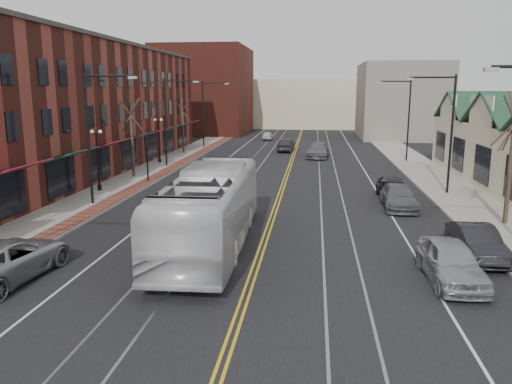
% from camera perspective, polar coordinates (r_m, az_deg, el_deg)
% --- Properties ---
extents(ground, '(160.00, 160.00, 0.00)m').
position_cam_1_polar(ground, '(15.16, -2.88, -16.53)').
color(ground, black).
rests_on(ground, ground).
extents(sidewalk_left, '(4.00, 120.00, 0.15)m').
position_cam_1_polar(sidewalk_left, '(36.80, -16.28, 0.07)').
color(sidewalk_left, gray).
rests_on(sidewalk_left, ground).
extents(sidewalk_right, '(4.00, 120.00, 0.15)m').
position_cam_1_polar(sidewalk_right, '(35.28, 22.54, -0.85)').
color(sidewalk_right, gray).
rests_on(sidewalk_right, ground).
extents(building_left, '(10.00, 50.00, 11.00)m').
position_cam_1_polar(building_left, '(45.49, -21.46, 8.75)').
color(building_left, maroon).
rests_on(building_left, ground).
extents(backdrop_left, '(14.00, 18.00, 14.00)m').
position_cam_1_polar(backdrop_left, '(85.16, -5.81, 11.46)').
color(backdrop_left, maroon).
rests_on(backdrop_left, ground).
extents(backdrop_mid, '(22.00, 14.00, 9.00)m').
position_cam_1_polar(backdrop_mid, '(98.23, 5.45, 10.02)').
color(backdrop_mid, beige).
rests_on(backdrop_mid, ground).
extents(backdrop_right, '(12.00, 16.00, 11.00)m').
position_cam_1_polar(backdrop_right, '(79.22, 16.19, 9.97)').
color(backdrop_right, slate).
rests_on(backdrop_right, ground).
extents(streetlight_l_1, '(3.33, 0.25, 8.00)m').
position_cam_1_polar(streetlight_l_1, '(32.14, -17.96, 7.27)').
color(streetlight_l_1, black).
rests_on(streetlight_l_1, sidewalk_left).
extents(streetlight_l_2, '(3.33, 0.25, 8.00)m').
position_cam_1_polar(streetlight_l_2, '(47.14, -9.85, 8.87)').
color(streetlight_l_2, black).
rests_on(streetlight_l_2, sidewalk_left).
extents(streetlight_l_3, '(3.33, 0.25, 8.00)m').
position_cam_1_polar(streetlight_l_3, '(62.64, -5.67, 9.62)').
color(streetlight_l_3, black).
rests_on(streetlight_l_3, sidewalk_left).
extents(streetlight_r_1, '(3.33, 0.25, 8.00)m').
position_cam_1_polar(streetlight_r_1, '(36.31, 20.84, 7.52)').
color(streetlight_r_1, black).
rests_on(streetlight_r_1, sidewalk_right).
extents(streetlight_r_2, '(3.33, 0.25, 8.00)m').
position_cam_1_polar(streetlight_r_2, '(51.96, 16.60, 8.80)').
color(streetlight_r_2, black).
rests_on(streetlight_r_2, sidewalk_right).
extents(lamppost_l_2, '(0.84, 0.28, 4.27)m').
position_cam_1_polar(lamppost_l_2, '(36.77, -17.61, 3.34)').
color(lamppost_l_2, black).
rests_on(lamppost_l_2, sidewalk_left).
extents(lamppost_l_3, '(0.84, 0.28, 4.27)m').
position_cam_1_polar(lamppost_l_3, '(49.77, -11.03, 5.70)').
color(lamppost_l_3, black).
rests_on(lamppost_l_3, sidewalk_left).
extents(tree_left_near, '(1.78, 1.37, 6.48)m').
position_cam_1_polar(tree_left_near, '(42.02, -14.01, 6.31)').
color(tree_left_near, '#382B21').
rests_on(tree_left_near, sidewalk_left).
extents(tree_left_far, '(1.66, 1.28, 6.02)m').
position_cam_1_polar(tree_left_far, '(57.25, -8.36, 7.62)').
color(tree_left_far, '#382B21').
rests_on(tree_left_far, sidewalk_left).
extents(tree_right_mid, '(1.90, 1.46, 6.93)m').
position_cam_1_polar(tree_right_mid, '(29.23, 27.17, 3.67)').
color(tree_right_mid, '#382B21').
rests_on(tree_right_mid, sidewalk_right).
extents(manhole_far, '(0.60, 0.60, 0.02)m').
position_cam_1_polar(manhole_far, '(26.05, -24.88, -5.05)').
color(manhole_far, '#592D19').
rests_on(manhole_far, sidewalk_left).
extents(traffic_signal, '(0.18, 0.15, 3.80)m').
position_cam_1_polar(traffic_signal, '(39.63, -12.36, 4.39)').
color(traffic_signal, black).
rests_on(traffic_signal, sidewalk_left).
extents(transit_bus, '(3.37, 13.06, 3.62)m').
position_cam_1_polar(transit_bus, '(22.89, -5.21, -1.92)').
color(transit_bus, white).
rests_on(transit_bus, ground).
extents(parked_suv, '(3.14, 5.93, 1.59)m').
position_cam_1_polar(parked_suv, '(21.43, -26.62, -6.90)').
color(parked_suv, '#989B9F').
rests_on(parked_suv, ground).
extents(parked_car_a, '(2.04, 4.72, 1.58)m').
position_cam_1_polar(parked_car_a, '(20.32, 21.40, -7.44)').
color(parked_car_a, '#9CA0A3').
rests_on(parked_car_a, ground).
extents(parked_car_b, '(1.66, 4.38, 1.43)m').
position_cam_1_polar(parked_car_b, '(23.49, 23.90, -5.30)').
color(parked_car_b, black).
rests_on(parked_car_b, ground).
extents(parked_car_c, '(2.06, 4.87, 1.40)m').
position_cam_1_polar(parked_car_c, '(31.78, 16.00, -0.54)').
color(parked_car_c, '#5B5C62').
rests_on(parked_car_c, ground).
extents(parked_car_d, '(1.84, 4.47, 1.52)m').
position_cam_1_polar(parked_car_d, '(34.30, 15.33, 0.46)').
color(parked_car_d, black).
rests_on(parked_car_d, ground).
extents(distant_car_left, '(1.89, 4.44, 1.43)m').
position_cam_1_polar(distant_car_left, '(58.90, 3.48, 5.32)').
color(distant_car_left, black).
rests_on(distant_car_left, ground).
extents(distant_car_right, '(2.60, 5.48, 1.54)m').
position_cam_1_polar(distant_car_right, '(53.94, 7.12, 4.74)').
color(distant_car_right, slate).
rests_on(distant_car_right, ground).
extents(distant_car_far, '(1.78, 3.84, 1.28)m').
position_cam_1_polar(distant_car_far, '(72.75, 1.29, 6.48)').
color(distant_car_far, silver).
rests_on(distant_car_far, ground).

